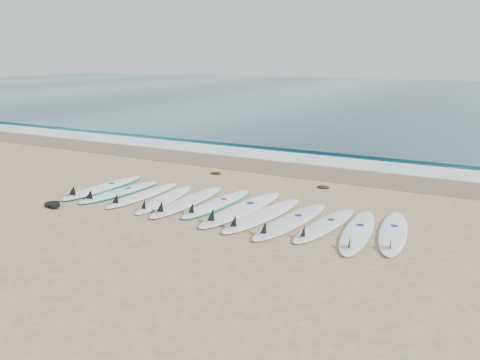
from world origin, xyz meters
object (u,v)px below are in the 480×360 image
at_px(surfboard_0, 103,187).
at_px(surfboard_11, 393,233).
at_px(leash_coil, 53,205).
at_px(surfboard_6, 241,209).

bearing_deg(surfboard_0, surfboard_11, 4.10).
relative_size(surfboard_0, leash_coil, 5.70).
relative_size(surfboard_0, surfboard_11, 1.06).
distance_m(surfboard_6, surfboard_11, 3.10).
xyz_separation_m(surfboard_0, surfboard_11, (6.91, 0.10, 0.00)).
bearing_deg(surfboard_11, surfboard_0, 174.78).
bearing_deg(surfboard_6, leash_coil, -150.13).
bearing_deg(surfboard_0, surfboard_6, 3.45).
distance_m(surfboard_11, leash_coil, 7.10).
relative_size(surfboard_6, surfboard_11, 1.20).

